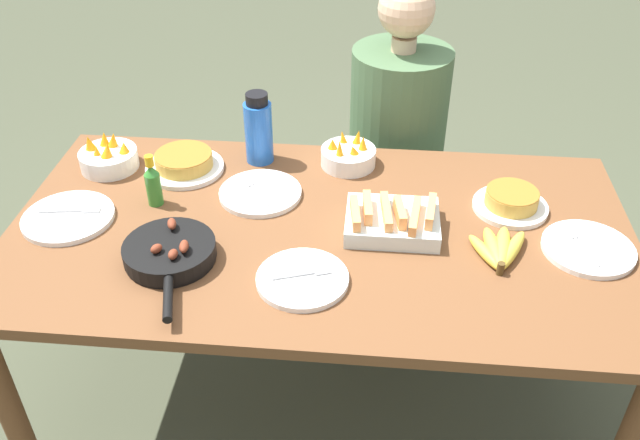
% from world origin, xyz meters
% --- Properties ---
extents(ground_plane, '(14.00, 14.00, 0.00)m').
position_xyz_m(ground_plane, '(0.00, 0.00, 0.00)').
color(ground_plane, '#474C38').
extents(dining_table, '(1.80, 0.95, 0.74)m').
position_xyz_m(dining_table, '(0.00, 0.00, 0.66)').
color(dining_table, brown).
rests_on(dining_table, ground_plane).
extents(banana_bunch, '(0.18, 0.20, 0.04)m').
position_xyz_m(banana_bunch, '(0.50, -0.08, 0.76)').
color(banana_bunch, gold).
rests_on(banana_bunch, dining_table).
extents(melon_tray, '(0.27, 0.21, 0.09)m').
position_xyz_m(melon_tray, '(0.21, 0.01, 0.78)').
color(melon_tray, silver).
rests_on(melon_tray, dining_table).
extents(skillet, '(0.25, 0.39, 0.08)m').
position_xyz_m(skillet, '(-0.39, -0.18, 0.77)').
color(skillet, black).
rests_on(skillet, dining_table).
extents(frittata_plate_center, '(0.22, 0.22, 0.06)m').
position_xyz_m(frittata_plate_center, '(0.56, 0.15, 0.77)').
color(frittata_plate_center, white).
rests_on(frittata_plate_center, dining_table).
extents(frittata_plate_side, '(0.25, 0.25, 0.06)m').
position_xyz_m(frittata_plate_side, '(-0.47, 0.28, 0.77)').
color(frittata_plate_side, white).
rests_on(frittata_plate_side, dining_table).
extents(empty_plate_near_front, '(0.25, 0.25, 0.02)m').
position_xyz_m(empty_plate_near_front, '(-0.20, 0.15, 0.75)').
color(empty_plate_near_front, white).
rests_on(empty_plate_near_front, dining_table).
extents(empty_plate_far_left, '(0.27, 0.27, 0.02)m').
position_xyz_m(empty_plate_far_left, '(-0.74, -0.03, 0.75)').
color(empty_plate_far_left, white).
rests_on(empty_plate_far_left, dining_table).
extents(empty_plate_far_right, '(0.25, 0.25, 0.02)m').
position_xyz_m(empty_plate_far_right, '(0.75, -0.03, 0.75)').
color(empty_plate_far_right, white).
rests_on(empty_plate_far_right, dining_table).
extents(empty_plate_mid_edge, '(0.24, 0.24, 0.02)m').
position_xyz_m(empty_plate_mid_edge, '(-0.02, -0.23, 0.75)').
color(empty_plate_mid_edge, white).
rests_on(empty_plate_mid_edge, dining_table).
extents(fruit_bowl_mango, '(0.18, 0.18, 0.11)m').
position_xyz_m(fruit_bowl_mango, '(0.06, 0.36, 0.78)').
color(fruit_bowl_mango, white).
rests_on(fruit_bowl_mango, dining_table).
extents(fruit_bowl_citrus, '(0.19, 0.19, 0.11)m').
position_xyz_m(fruit_bowl_citrus, '(-0.72, 0.27, 0.78)').
color(fruit_bowl_citrus, white).
rests_on(fruit_bowl_citrus, dining_table).
extents(water_bottle, '(0.09, 0.09, 0.24)m').
position_xyz_m(water_bottle, '(-0.23, 0.36, 0.86)').
color(water_bottle, blue).
rests_on(water_bottle, dining_table).
extents(hot_sauce_bottle, '(0.05, 0.05, 0.17)m').
position_xyz_m(hot_sauce_bottle, '(-0.51, 0.08, 0.82)').
color(hot_sauce_bottle, '#337F2D').
rests_on(hot_sauce_bottle, dining_table).
extents(person_figure, '(0.40, 0.40, 1.24)m').
position_xyz_m(person_figure, '(0.23, 0.72, 0.51)').
color(person_figure, black).
rests_on(person_figure, ground_plane).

